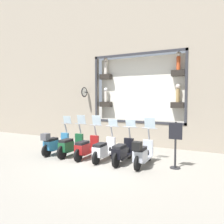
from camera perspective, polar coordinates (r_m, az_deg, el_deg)
name	(u,v)px	position (r m, az deg, el deg)	size (l,w,h in m)	color
ground_plane	(106,162)	(8.42, -1.65, -13.01)	(120.00, 120.00, 0.00)	gray
building_facade	(139,42)	(11.75, 6.97, 17.66)	(1.20, 36.00, 10.37)	gray
scooter_silver_0	(142,153)	(7.87, 7.90, -10.62)	(1.80, 0.60, 1.68)	black
scooter_black_1	(122,152)	(8.20, 2.71, -10.30)	(1.80, 0.61, 1.56)	black
scooter_white_2	(103,150)	(8.54, -2.24, -9.83)	(1.80, 0.61, 1.55)	black
scooter_red_3	(86,148)	(8.94, -6.73, -9.20)	(1.80, 0.60, 1.68)	black
scooter_green_4	(70,145)	(9.38, -10.82, -8.56)	(1.81, 0.61, 1.67)	black
scooter_teal_5	(55,143)	(9.82, -14.76, -7.91)	(1.80, 0.61, 1.60)	black
shop_sign_post	(175,143)	(7.84, 16.23, -7.88)	(0.36, 0.45, 1.61)	#232326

